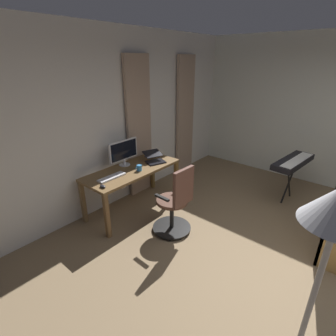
# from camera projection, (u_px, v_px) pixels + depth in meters

# --- Properties ---
(ground_plane) EXTENTS (8.05, 8.05, 0.00)m
(ground_plane) POSITION_uv_depth(u_px,v_px,m) (305.00, 280.00, 2.90)
(ground_plane) COLOR #7C664A
(back_room_partition) EXTENTS (5.72, 0.10, 2.80)m
(back_room_partition) POSITION_uv_depth(u_px,v_px,m) (119.00, 120.00, 4.19)
(back_room_partition) COLOR silver
(back_room_partition) RESTS_ON ground
(curtain_left_panel) EXTENTS (0.52, 0.06, 2.41)m
(curtain_left_panel) POSITION_uv_depth(u_px,v_px,m) (185.00, 117.00, 5.37)
(curtain_left_panel) COLOR tan
(curtain_left_panel) RESTS_ON ground
(curtain_right_panel) EXTENTS (0.53, 0.06, 2.41)m
(curtain_right_panel) POSITION_uv_depth(u_px,v_px,m) (139.00, 129.00, 4.43)
(curtain_right_panel) COLOR tan
(curtain_right_panel) RESTS_ON ground
(desk) EXTENTS (1.59, 0.66, 0.72)m
(desk) POSITION_uv_depth(u_px,v_px,m) (133.00, 174.00, 4.06)
(desk) COLOR brown
(desk) RESTS_ON ground
(office_chair) EXTENTS (0.56, 0.56, 1.03)m
(office_chair) POSITION_uv_depth(u_px,v_px,m) (176.00, 204.00, 3.54)
(office_chair) COLOR black
(office_chair) RESTS_ON ground
(computer_monitor) EXTENTS (0.56, 0.18, 0.42)m
(computer_monitor) POSITION_uv_depth(u_px,v_px,m) (124.00, 151.00, 4.08)
(computer_monitor) COLOR silver
(computer_monitor) RESTS_ON desk
(computer_keyboard) EXTENTS (0.44, 0.12, 0.02)m
(computer_keyboard) POSITION_uv_depth(u_px,v_px,m) (112.00, 177.00, 3.71)
(computer_keyboard) COLOR silver
(computer_keyboard) RESTS_ON desk
(laptop) EXTENTS (0.39, 0.41, 0.16)m
(laptop) POSITION_uv_depth(u_px,v_px,m) (154.00, 159.00, 4.28)
(laptop) COLOR black
(laptop) RESTS_ON desk
(computer_mouse) EXTENTS (0.06, 0.10, 0.04)m
(computer_mouse) POSITION_uv_depth(u_px,v_px,m) (103.00, 186.00, 3.43)
(computer_mouse) COLOR #232328
(computer_mouse) RESTS_ON desk
(cell_phone_by_monitor) EXTENTS (0.07, 0.15, 0.01)m
(cell_phone_by_monitor) POSITION_uv_depth(u_px,v_px,m) (148.00, 157.00, 4.50)
(cell_phone_by_monitor) COLOR #333338
(cell_phone_by_monitor) RESTS_ON desk
(mug_tea) EXTENTS (0.12, 0.08, 0.09)m
(mug_tea) POSITION_uv_depth(u_px,v_px,m) (139.00, 168.00, 3.94)
(mug_tea) COLOR teal
(mug_tea) RESTS_ON desk
(piano_keyboard) EXTENTS (1.05, 0.43, 0.79)m
(piano_keyboard) POSITION_uv_depth(u_px,v_px,m) (293.00, 163.00, 4.29)
(piano_keyboard) COLOR black
(piano_keyboard) RESTS_ON ground
(floor_lamp) EXTENTS (0.32, 0.32, 1.85)m
(floor_lamp) POSITION_uv_depth(u_px,v_px,m) (330.00, 241.00, 1.17)
(floor_lamp) COLOR black
(floor_lamp) RESTS_ON ground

